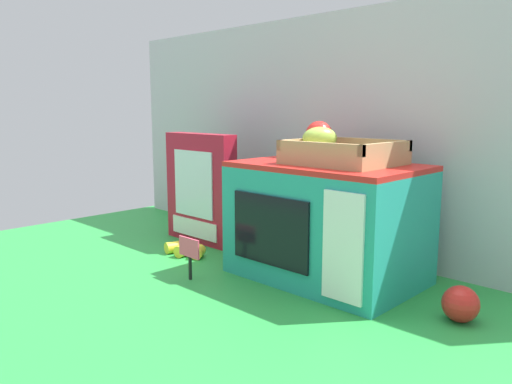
{
  "coord_description": "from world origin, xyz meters",
  "views": [
    {
      "loc": [
        0.86,
        -0.91,
        0.39
      ],
      "look_at": [
        -0.05,
        0.02,
        0.18
      ],
      "focal_mm": 35.08,
      "sensor_mm": 36.0,
      "label": 1
    }
  ],
  "objects_px": {
    "cookie_set_box": "(200,189)",
    "loose_toy_apple": "(461,304)",
    "toy_microwave": "(326,222)",
    "loose_toy_banana": "(185,250)",
    "price_sign": "(189,252)",
    "food_groups_crate": "(338,151)"
  },
  "relations": [
    {
      "from": "price_sign",
      "to": "cookie_set_box",
      "type": "bearing_deg",
      "value": 136.12
    },
    {
      "from": "cookie_set_box",
      "to": "toy_microwave",
      "type": "bearing_deg",
      "value": -0.39
    },
    {
      "from": "toy_microwave",
      "to": "price_sign",
      "type": "height_order",
      "value": "toy_microwave"
    },
    {
      "from": "food_groups_crate",
      "to": "cookie_set_box",
      "type": "xyz_separation_m",
      "value": [
        -0.48,
        -0.01,
        -0.14
      ]
    },
    {
      "from": "cookie_set_box",
      "to": "loose_toy_banana",
      "type": "height_order",
      "value": "cookie_set_box"
    },
    {
      "from": "price_sign",
      "to": "loose_toy_apple",
      "type": "distance_m",
      "value": 0.59
    },
    {
      "from": "toy_microwave",
      "to": "loose_toy_banana",
      "type": "xyz_separation_m",
      "value": [
        -0.38,
        -0.12,
        -0.12
      ]
    },
    {
      "from": "cookie_set_box",
      "to": "price_sign",
      "type": "distance_m",
      "value": 0.35
    },
    {
      "from": "cookie_set_box",
      "to": "loose_toy_apple",
      "type": "distance_m",
      "value": 0.8
    },
    {
      "from": "cookie_set_box",
      "to": "loose_toy_banana",
      "type": "xyz_separation_m",
      "value": [
        0.08,
        -0.13,
        -0.14
      ]
    },
    {
      "from": "price_sign",
      "to": "toy_microwave",
      "type": "bearing_deg",
      "value": 47.06
    },
    {
      "from": "toy_microwave",
      "to": "cookie_set_box",
      "type": "height_order",
      "value": "cookie_set_box"
    },
    {
      "from": "toy_microwave",
      "to": "food_groups_crate",
      "type": "height_order",
      "value": "food_groups_crate"
    },
    {
      "from": "food_groups_crate",
      "to": "toy_microwave",
      "type": "bearing_deg",
      "value": -128.14
    },
    {
      "from": "toy_microwave",
      "to": "price_sign",
      "type": "xyz_separation_m",
      "value": [
        -0.22,
        -0.23,
        -0.07
      ]
    },
    {
      "from": "cookie_set_box",
      "to": "loose_toy_apple",
      "type": "bearing_deg",
      "value": -1.97
    },
    {
      "from": "toy_microwave",
      "to": "loose_toy_banana",
      "type": "distance_m",
      "value": 0.42
    },
    {
      "from": "price_sign",
      "to": "loose_toy_banana",
      "type": "xyz_separation_m",
      "value": [
        -0.16,
        0.11,
        -0.05
      ]
    },
    {
      "from": "food_groups_crate",
      "to": "loose_toy_apple",
      "type": "relative_size",
      "value": 3.4
    },
    {
      "from": "toy_microwave",
      "to": "food_groups_crate",
      "type": "bearing_deg",
      "value": 51.86
    },
    {
      "from": "loose_toy_banana",
      "to": "food_groups_crate",
      "type": "bearing_deg",
      "value": 19.56
    },
    {
      "from": "food_groups_crate",
      "to": "loose_toy_banana",
      "type": "bearing_deg",
      "value": -160.44
    }
  ]
}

